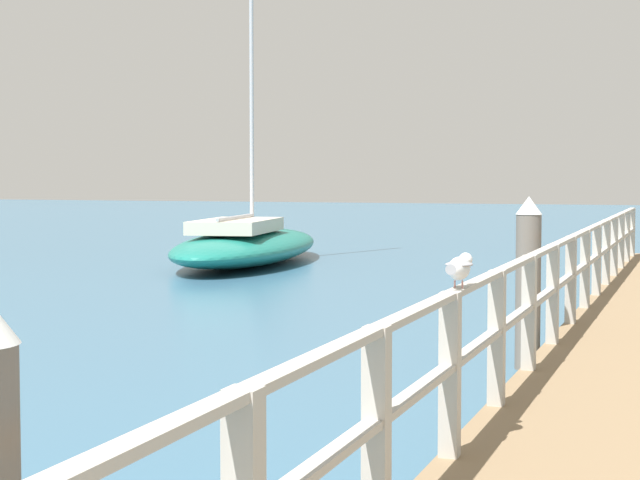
% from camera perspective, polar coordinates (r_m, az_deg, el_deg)
% --- Properties ---
extents(pier_railing, '(0.12, 24.40, 1.03)m').
position_cam_1_polar(pier_railing, '(12.48, 12.37, -1.79)').
color(pier_railing, '#B2ADA3').
rests_on(pier_railing, pier_deck).
extents(dock_piling_far, '(0.29, 0.29, 1.94)m').
position_cam_1_polar(dock_piling_far, '(12.57, 10.66, -2.15)').
color(dock_piling_far, '#6B6056').
rests_on(dock_piling_far, ground_plane).
extents(seagull_foreground, '(0.18, 0.48, 0.21)m').
position_cam_1_polar(seagull_foreground, '(7.11, 7.19, -1.39)').
color(seagull_foreground, white).
rests_on(seagull_foreground, pier_railing).
extents(boat_2, '(4.05, 9.10, 10.97)m').
position_cam_1_polar(boat_2, '(26.86, -3.78, -0.22)').
color(boat_2, '#197266').
rests_on(boat_2, ground_plane).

